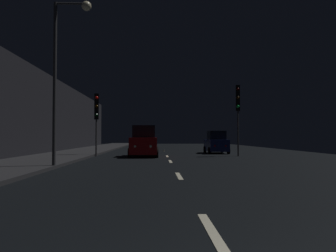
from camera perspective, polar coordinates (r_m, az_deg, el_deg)
The scene contains 9 objects.
ground at distance 26.60m, azimuth -0.28°, elevation -4.96°, with size 27.43×84.00×0.02m, color black.
sidewalk_left at distance 27.41m, azimuth -16.24°, elevation -4.62°, with size 4.40×84.00×0.15m, color #28282B.
building_facade_left at distance 24.91m, azimuth -23.97°, elevation 2.62°, with size 0.80×63.00×6.62m, color black.
lane_centerline at distance 21.68m, azimuth 0.14°, elevation -5.63°, with size 0.16×31.65×0.01m.
traffic_light_far_left at distance 25.08m, azimuth -12.13°, elevation 2.51°, with size 0.38×0.48×4.61m.
traffic_light_far_right at distance 25.16m, azimuth 11.86°, elevation 3.67°, with size 0.38×0.48×5.24m.
streetlamp_overhead at distance 16.10m, azimuth -17.23°, elevation 11.07°, with size 1.70×0.44×7.62m.
car_approaching_headlights at distance 24.25m, azimuth -4.12°, elevation -2.81°, with size 2.06×4.46×2.25m.
car_parked_right_far at distance 29.33m, azimuth 8.24°, elevation -2.90°, with size 1.78×3.86×1.94m.
Camera 1 is at (-0.85, -2.05, 1.43)m, focal length 35.66 mm.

